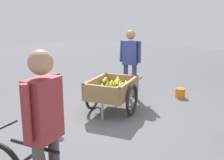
% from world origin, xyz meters
% --- Properties ---
extents(ground_plane, '(24.00, 24.00, 0.00)m').
position_xyz_m(ground_plane, '(0.00, 0.00, 0.00)').
color(ground_plane, '#56565B').
extents(fruit_cart, '(1.79, 1.17, 0.72)m').
position_xyz_m(fruit_cart, '(-0.38, -0.29, 0.44)').
color(fruit_cart, '#937047').
rests_on(fruit_cart, ground).
extents(vendor_person, '(0.28, 0.52, 1.62)m').
position_xyz_m(vendor_person, '(-1.47, -0.59, 0.97)').
color(vendor_person, '#333851').
rests_on(vendor_person, ground).
extents(cyclist_person, '(0.51, 0.26, 1.69)m').
position_xyz_m(cyclist_person, '(2.38, 1.03, 1.02)').
color(cyclist_person, '#4C4742').
rests_on(cyclist_person, ground).
extents(dog, '(0.23, 0.67, 0.40)m').
position_xyz_m(dog, '(0.94, -0.65, 0.27)').
color(dog, beige).
rests_on(dog, ground).
extents(plastic_bucket, '(0.23, 0.23, 0.23)m').
position_xyz_m(plastic_bucket, '(-2.17, 0.43, 0.11)').
color(plastic_bucket, orange).
rests_on(plastic_bucket, ground).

